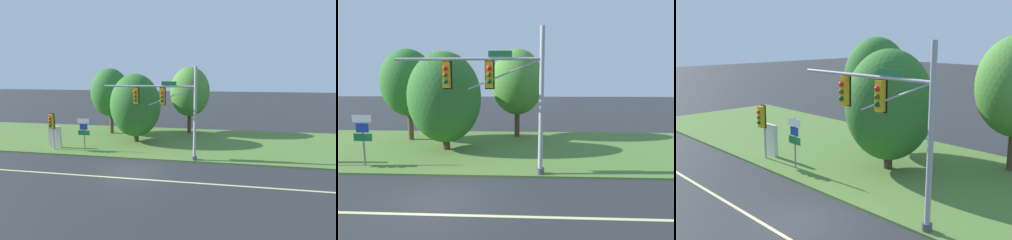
# 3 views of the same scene
# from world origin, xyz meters

# --- Properties ---
(ground_plane) EXTENTS (160.00, 160.00, 0.00)m
(ground_plane) POSITION_xyz_m (0.00, 0.00, 0.00)
(ground_plane) COLOR #282B2D
(lane_stripe) EXTENTS (36.00, 0.16, 0.01)m
(lane_stripe) POSITION_xyz_m (0.00, -1.20, 0.00)
(lane_stripe) COLOR beige
(lane_stripe) RESTS_ON ground
(grass_verge) EXTENTS (48.00, 11.50, 0.10)m
(grass_verge) POSITION_xyz_m (0.00, 8.25, 0.05)
(grass_verge) COLOR #517533
(grass_verge) RESTS_ON ground
(traffic_signal_mast) EXTENTS (7.10, 0.49, 6.95)m
(traffic_signal_mast) POSITION_xyz_m (2.14, 2.82, 4.26)
(traffic_signal_mast) COLOR #9EA0A5
(traffic_signal_mast) RESTS_ON grass_verge
(pedestrian_signal_near_kerb) EXTENTS (0.46, 0.55, 3.14)m
(pedestrian_signal_near_kerb) POSITION_xyz_m (-7.95, 3.41, 2.38)
(pedestrian_signal_near_kerb) COLOR #9EA0A5
(pedestrian_signal_near_kerb) RESTS_ON grass_verge
(route_sign_post) EXTENTS (1.03, 0.08, 2.78)m
(route_sign_post) POSITION_xyz_m (-5.22, 3.69, 1.91)
(route_sign_post) COLOR slate
(route_sign_post) RESTS_ON grass_verge
(tree_nearest_road) EXTENTS (4.07, 4.07, 6.95)m
(tree_nearest_road) POSITION_xyz_m (-5.42, 10.28, 4.50)
(tree_nearest_road) COLOR brown
(tree_nearest_road) RESTS_ON grass_verge
(tree_left_of_mast) EXTENTS (4.70, 4.70, 6.40)m
(tree_left_of_mast) POSITION_xyz_m (-1.80, 7.36, 3.55)
(tree_left_of_mast) COLOR #423021
(tree_left_of_mast) RESTS_ON grass_verge
(info_kiosk) EXTENTS (1.10, 0.24, 1.90)m
(info_kiosk) POSITION_xyz_m (-8.16, 4.10, 1.04)
(info_kiosk) COLOR beige
(info_kiosk) RESTS_ON grass_verge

